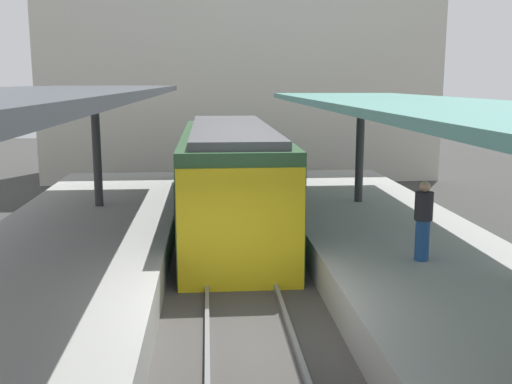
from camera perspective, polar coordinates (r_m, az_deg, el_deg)
ground_plane at (r=10.46m, az=-0.58°, el=-15.11°), size 80.00×80.00×0.00m
platform_left at (r=10.70m, az=-21.85°, el=-12.36°), size 4.40×28.00×1.00m
platform_right at (r=11.16m, az=19.67°, el=-11.24°), size 4.40×28.00×1.00m
track_ballast at (r=10.41m, az=-0.58°, el=-14.61°), size 3.20×28.00×0.20m
rail_near_side at (r=10.32m, az=-4.69°, el=-13.85°), size 0.08×28.00×0.14m
rail_far_side at (r=10.41m, az=3.49°, el=-13.60°), size 0.08×28.00×0.14m
commuter_train at (r=17.17m, az=-2.40°, el=1.16°), size 2.78×10.16×3.10m
canopy_left at (r=11.25m, az=-21.09°, el=8.51°), size 4.18×21.00×3.39m
canopy_right at (r=11.70m, az=17.92°, el=7.48°), size 4.18×21.00×3.12m
passenger_mid_platform at (r=12.25m, az=15.72°, el=-2.56°), size 0.36×0.36×1.61m
station_building_backdrop at (r=29.46m, az=-1.54°, el=12.44°), size 18.00×6.00×11.00m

